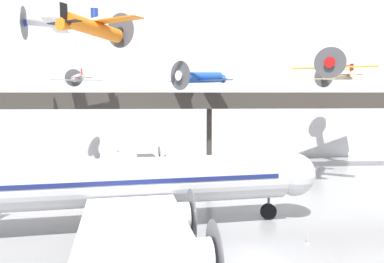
# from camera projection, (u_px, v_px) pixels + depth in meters

# --- Properties ---
(ground_plane) EXTENTS (260.00, 260.00, 0.00)m
(ground_plane) POSITION_uv_depth(u_px,v_px,m) (254.00, 259.00, 23.17)
(ground_plane) COLOR gray
(hangar_back_wall) EXTENTS (140.00, 3.00, 25.94)m
(hangar_back_wall) POSITION_uv_depth(u_px,v_px,m) (202.00, 75.00, 58.73)
(hangar_back_wall) COLOR silver
(hangar_back_wall) RESTS_ON ground
(mezzanine_walkway) EXTENTS (110.00, 3.20, 10.27)m
(mezzanine_walkway) POSITION_uv_depth(u_px,v_px,m) (210.00, 106.00, 47.28)
(mezzanine_walkway) COLOR #38332D
(mezzanine_walkway) RESTS_ON ground
(airliner_silver_main) EXTENTS (32.28, 36.88, 10.43)m
(airliner_silver_main) POSITION_uv_depth(u_px,v_px,m) (116.00, 183.00, 27.79)
(airliner_silver_main) COLOR silver
(airliner_silver_main) RESTS_ON ground
(suspended_plane_yellow_lowwing) EXTENTS (8.10, 7.30, 10.35)m
(suspended_plane_yellow_lowwing) POSITION_uv_depth(u_px,v_px,m) (334.00, 64.00, 39.71)
(suspended_plane_yellow_lowwing) COLOR yellow
(suspended_plane_white_twin) EXTENTS (7.82, 9.54, 6.63)m
(suspended_plane_white_twin) POSITION_uv_depth(u_px,v_px,m) (60.00, 22.00, 38.37)
(suspended_plane_white_twin) COLOR silver
(suspended_plane_blue_trainer) EXTENTS (8.04, 8.35, 11.45)m
(suspended_plane_blue_trainer) POSITION_uv_depth(u_px,v_px,m) (202.00, 78.00, 46.20)
(suspended_plane_blue_trainer) COLOR #1E4CAD
(suspended_plane_orange_highwing) EXTENTS (7.65, 7.00, 8.04)m
(suspended_plane_orange_highwing) POSITION_uv_depth(u_px,v_px,m) (94.00, 28.00, 29.46)
(suspended_plane_orange_highwing) COLOR orange
(suspended_plane_silver_racer) EXTENTS (6.47, 5.68, 10.93)m
(suspended_plane_silver_racer) POSITION_uv_depth(u_px,v_px,m) (78.00, 78.00, 48.62)
(suspended_plane_silver_racer) COLOR silver
(suspended_plane_cream_biplane) EXTENTS (8.58, 7.07, 11.02)m
(suspended_plane_cream_biplane) POSITION_uv_depth(u_px,v_px,m) (337.00, 75.00, 51.26)
(suspended_plane_cream_biplane) COLOR beige
(stanchion_barrier) EXTENTS (0.36, 0.36, 1.08)m
(stanchion_barrier) POSITION_uv_depth(u_px,v_px,m) (307.00, 239.00, 25.44)
(stanchion_barrier) COLOR #B2B5BA
(stanchion_barrier) RESTS_ON ground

